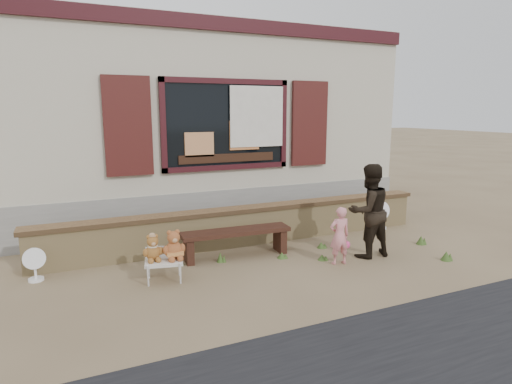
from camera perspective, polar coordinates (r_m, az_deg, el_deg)
name	(u,v)px	position (r m, az deg, el deg)	size (l,w,h in m)	color
ground	(272,261)	(6.76, 2.10, -9.24)	(80.00, 80.00, 0.00)	brown
shopfront	(190,124)	(10.57, -8.74, 8.97)	(8.04, 5.13, 4.00)	#ABA18A
brick_wall	(247,225)	(7.52, -1.25, -4.41)	(7.10, 0.36, 0.67)	tan
bench	(236,237)	(6.87, -2.68, -6.00)	(1.78, 0.47, 0.45)	black
folding_chair	(164,261)	(6.07, -12.18, -9.04)	(0.58, 0.54, 0.31)	silver
teddy_bear_left	(153,247)	(6.01, -13.61, -7.16)	(0.27, 0.24, 0.37)	brown
teddy_bear_right	(174,244)	(6.00, -10.93, -6.83)	(0.31, 0.27, 0.42)	brown
child	(340,236)	(6.65, 11.08, -5.73)	(0.33, 0.21, 0.90)	pink
adult	(369,211)	(7.01, 14.79, -2.45)	(0.73, 0.57, 1.50)	black
fan_left	(35,264)	(6.69, -27.42, -8.54)	(0.30, 0.20, 0.48)	white
fan_right	(381,215)	(8.82, 16.31, -3.00)	(0.35, 0.23, 0.55)	white
grass_tufts	(344,251)	(7.15, 11.70, -7.76)	(4.29, 1.62, 0.16)	#3B5722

